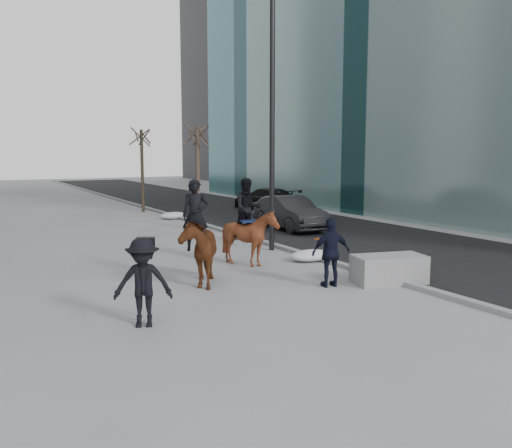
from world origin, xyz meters
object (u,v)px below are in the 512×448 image
planter (389,269)px  mounted_left (198,245)px  mounted_right (250,231)px  car_near (290,213)px

planter → mounted_left: bearing=151.5°
mounted_left → mounted_right: bearing=30.8°
planter → car_near: bearing=72.2°
planter → car_near: (3.07, 9.55, 0.36)m
mounted_left → planter: bearing=-28.5°
planter → mounted_right: size_ratio=0.71×
mounted_left → car_near: bearing=44.0°
mounted_left → mounted_right: mounted_left is taller
car_near → mounted_right: (-5.19, -5.85, 0.32)m
mounted_right → mounted_left: bearing=-149.2°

